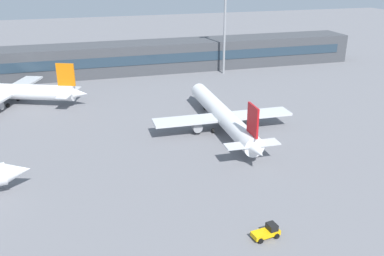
% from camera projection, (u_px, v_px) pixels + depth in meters
% --- Properties ---
extents(ground_plane, '(400.00, 400.00, 0.00)m').
position_uv_depth(ground_plane, '(169.00, 145.00, 79.50)').
color(ground_plane, slate).
extents(terminal_building, '(148.73, 12.13, 9.00)m').
position_uv_depth(terminal_building, '(126.00, 58.00, 129.17)').
color(terminal_building, '#3F4247').
rests_on(terminal_building, ground_plane).
extents(airplane_mid, '(28.84, 41.47, 10.25)m').
position_uv_depth(airplane_mid, '(221.00, 114.00, 86.48)').
color(airplane_mid, white).
rests_on(airplane_mid, ground_plane).
extents(airplane_far, '(40.09, 28.78, 10.40)m').
position_uv_depth(airplane_far, '(3.00, 91.00, 101.22)').
color(airplane_far, white).
rests_on(airplane_far, ground_plane).
extents(baggage_tug_yellow, '(3.78, 2.23, 1.75)m').
position_uv_depth(baggage_tug_yellow, '(267.00, 232.00, 52.87)').
color(baggage_tug_yellow, '#F2B20C').
rests_on(baggage_tug_yellow, ground_plane).
extents(floodlight_tower_west, '(3.20, 0.80, 25.64)m').
position_uv_depth(floodlight_tower_west, '(225.00, 24.00, 124.59)').
color(floodlight_tower_west, gray).
rests_on(floodlight_tower_west, ground_plane).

